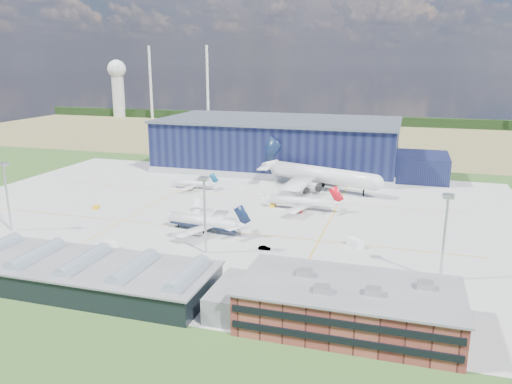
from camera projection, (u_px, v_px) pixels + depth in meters
name	position (u px, v px, depth m)	size (l,w,h in m)	color
ground	(212.00, 220.00, 177.27)	(600.00, 600.00, 0.00)	#2F501E
apron	(222.00, 212.00, 186.52)	(220.00, 160.00, 0.08)	#AEAEA9
farmland	(319.00, 136.00, 380.92)	(600.00, 220.00, 0.01)	#91814E
treeline	(335.00, 119.00, 453.97)	(600.00, 8.00, 8.00)	black
horizon_dressing	(143.00, 83.00, 495.13)	(440.20, 18.00, 70.00)	silver
hangar	(284.00, 147.00, 261.31)	(145.00, 62.00, 26.10)	black
ops_building	(349.00, 305.00, 105.00)	(46.00, 23.00, 10.90)	maroon
glass_concourse	(97.00, 275.00, 122.62)	(78.00, 23.00, 8.60)	black
light_mast_west	(6.00, 186.00, 162.54)	(2.60, 2.60, 23.00)	#B8BCBF
light_mast_center	(204.00, 203.00, 142.79)	(2.60, 2.60, 23.00)	#B8BCBF
light_mast_east	(446.00, 223.00, 124.46)	(2.60, 2.60, 23.00)	#B8BCBF
airliner_navy	(204.00, 216.00, 164.30)	(32.19, 31.49, 10.50)	silver
airliner_red	(300.00, 197.00, 188.69)	(30.76, 30.09, 10.03)	silver
airliner_widebody	(322.00, 167.00, 217.18)	(63.63, 62.24, 20.75)	silver
airliner_regional	(192.00, 180.00, 220.55)	(23.07, 22.56, 7.52)	silver
gse_tug_a	(96.00, 207.00, 190.87)	(1.92, 3.14, 1.31)	yellow
gse_tug_b	(136.00, 267.00, 135.60)	(1.79, 2.68, 1.16)	yellow
gse_van_a	(111.00, 245.00, 150.36)	(2.10, 4.82, 2.10)	white
gse_cart_a	(241.00, 187.00, 221.71)	(1.75, 2.63, 1.14)	white
gse_van_b	(355.00, 243.00, 151.49)	(2.48, 5.41, 2.48)	white
gse_tug_c	(272.00, 205.00, 193.58)	(1.83, 2.92, 1.28)	yellow
gse_cart_b	(261.00, 196.00, 206.75)	(2.05, 3.07, 1.33)	white
gse_van_c	(294.00, 285.00, 123.03)	(2.47, 5.15, 2.47)	white
airstair	(200.00, 207.00, 188.22)	(2.04, 5.09, 3.26)	white
car_a	(151.00, 272.00, 132.14)	(1.56, 3.87, 1.32)	#99999E
car_b	(264.00, 248.00, 149.06)	(1.28, 3.68, 1.21)	#99999E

